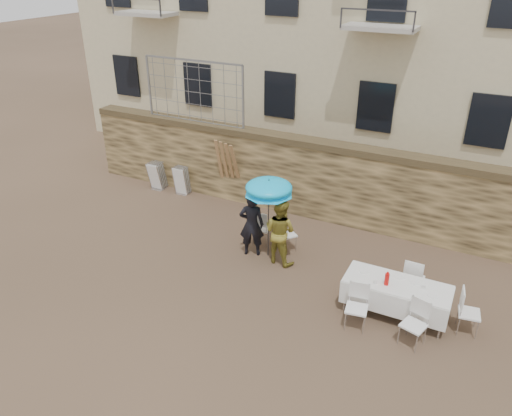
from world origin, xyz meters
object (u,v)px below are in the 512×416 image
at_px(banquet_table, 397,285).
at_px(table_chair_back, 414,277).
at_px(couple_chair_left, 262,227).
at_px(umbrella, 269,190).
at_px(soda_bottle, 387,279).
at_px(woman_dress, 280,231).
at_px(table_chair_front_right, 414,324).
at_px(man_suit, 252,225).
at_px(chair_stack_right, 184,179).
at_px(couple_chair_right, 287,233).
at_px(table_chair_side, 470,312).
at_px(chair_stack_left, 160,174).
at_px(table_chair_front_left, 357,308).

distance_m(banquet_table, table_chair_back, 0.86).
bearing_deg(couple_chair_left, umbrella, 122.93).
xyz_separation_m(couple_chair_left, soda_bottle, (3.49, -1.47, 0.43)).
bearing_deg(table_chair_back, couple_chair_left, -5.82).
distance_m(umbrella, table_chair_back, 3.73).
bearing_deg(woman_dress, table_chair_front_right, 166.51).
xyz_separation_m(banquet_table, table_chair_back, (0.20, 0.80, -0.25)).
height_order(woman_dress, table_chair_front_right, woman_dress).
distance_m(couple_chair_left, table_chair_front_right, 4.67).
xyz_separation_m(man_suit, soda_bottle, (3.49, -0.92, 0.08)).
bearing_deg(table_chair_front_right, umbrella, 173.74).
bearing_deg(soda_bottle, chair_stack_right, 155.61).
height_order(couple_chair_right, chair_stack_right, couple_chair_right).
xyz_separation_m(table_chair_front_right, table_chair_side, (0.90, 0.85, 0.00)).
xyz_separation_m(couple_chair_right, table_chair_front_right, (3.49, -2.07, 0.00)).
distance_m(couple_chair_left, soda_bottle, 3.81).
bearing_deg(couple_chair_left, couple_chair_right, 171.29).
height_order(man_suit, umbrella, umbrella).
xyz_separation_m(table_chair_back, chair_stack_left, (-8.29, 2.22, -0.02)).
height_order(table_chair_back, chair_stack_right, table_chair_back).
bearing_deg(banquet_table, table_chair_front_left, -128.66).
xyz_separation_m(soda_bottle, table_chair_front_right, (0.70, -0.60, -0.43)).
height_order(table_chair_front_left, chair_stack_left, table_chair_front_left).
relative_size(couple_chair_left, table_chair_front_left, 1.00).
relative_size(banquet_table, table_chair_front_left, 2.19).
distance_m(man_suit, table_chair_side, 5.15).
height_order(man_suit, soda_bottle, man_suit).
relative_size(woman_dress, soda_bottle, 6.36).
bearing_deg(couple_chair_right, table_chair_front_left, 177.34).
xyz_separation_m(umbrella, couple_chair_right, (0.30, 0.45, -1.31)).
xyz_separation_m(banquet_table, table_chair_side, (1.40, 0.10, -0.25)).
bearing_deg(chair_stack_left, soda_bottle, -21.88).
distance_m(woman_dress, table_chair_side, 4.41).
bearing_deg(woman_dress, umbrella, -5.59).
height_order(chair_stack_left, chair_stack_right, same).
height_order(umbrella, chair_stack_right, umbrella).
height_order(woman_dress, table_chair_side, woman_dress).
xyz_separation_m(woman_dress, table_chair_front_left, (2.34, -1.52, -0.35)).
distance_m(couple_chair_left, table_chair_front_left, 3.72).
bearing_deg(couple_chair_right, table_chair_front_right, -172.44).
height_order(woman_dress, umbrella, umbrella).
distance_m(man_suit, woman_dress, 0.75).
relative_size(banquet_table, table_chair_side, 2.19).
distance_m(man_suit, table_chair_back, 3.91).
bearing_deg(soda_bottle, table_chair_front_left, -123.69).
relative_size(soda_bottle, table_chair_back, 0.27).
bearing_deg(table_chair_front_right, banquet_table, 140.58).
xyz_separation_m(umbrella, table_chair_back, (3.49, -0.07, -1.31)).
bearing_deg(umbrella, chair_stack_right, 151.16).
bearing_deg(banquet_table, soda_bottle, -143.13).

